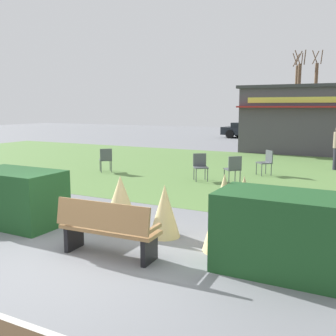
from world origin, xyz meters
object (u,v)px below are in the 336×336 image
park_bench (107,228)px  parked_car_west_slot (250,130)px  cafe_chair_north (200,165)px  tree_center_bg (298,99)px  cafe_chair_east (266,161)px  tree_left_bg (315,98)px  cafe_chair_center (233,167)px  parked_car_center_slot (317,132)px  cafe_chair_west (106,158)px  tree_right_bg (296,99)px

park_bench → parked_car_west_slot: parked_car_west_slot is taller
cafe_chair_north → tree_center_bg: 21.82m
cafe_chair_east → tree_left_bg: size_ratio=0.12×
park_bench → cafe_chair_center: park_bench is taller
cafe_chair_east → parked_car_west_slot: 16.93m
parked_car_center_slot → tree_center_bg: 4.73m
cafe_chair_center → tree_center_bg: bearing=94.5°
park_bench → cafe_chair_center: (-0.14, 6.88, 0.05)m
cafe_chair_west → tree_left_bg: tree_left_bg is taller
parked_car_center_slot → cafe_chair_center: bearing=-90.8°
parked_car_west_slot → tree_left_bg: size_ratio=0.60×
cafe_chair_center → cafe_chair_north: same height
tree_right_bg → park_bench: bearing=-85.5°
cafe_chair_center → tree_left_bg: 24.50m
parked_car_west_slot → tree_left_bg: 7.74m
cafe_chair_center → parked_car_center_slot: parked_car_center_slot is taller
cafe_chair_center → cafe_chair_west: bearing=-179.5°
park_bench → cafe_chair_east: 8.95m
cafe_chair_east → cafe_chair_west: bearing=-159.0°
cafe_chair_east → parked_car_west_slot: (-5.21, 16.11, 0.12)m
tree_left_bg → cafe_chair_east: bearing=-86.6°
parked_car_center_slot → tree_left_bg: tree_left_bg is taller
park_bench → tree_left_bg: tree_left_bg is taller
cafe_chair_north → parked_car_west_slot: parked_car_west_slot is taller
cafe_chair_center → tree_center_bg: tree_center_bg is taller
cafe_chair_west → tree_left_bg: 24.89m
cafe_chair_east → tree_left_bg: tree_left_bg is taller
cafe_chair_north → parked_car_center_slot: 18.18m
cafe_chair_west → parked_car_center_slot: (5.21, 18.21, 0.12)m
cafe_chair_west → cafe_chair_center: 4.95m
park_bench → parked_car_center_slot: 25.05m
cafe_chair_west → cafe_chair_north: bearing=1.3°
cafe_chair_north → tree_center_bg: tree_center_bg is taller
cafe_chair_center → cafe_chair_north: size_ratio=1.00×
cafe_chair_west → cafe_chair_center: bearing=0.5°
tree_left_bg → tree_center_bg: bearing=-109.9°
parked_car_west_slot → parked_car_center_slot: bearing=-0.1°
cafe_chair_east → parked_car_west_slot: parked_car_west_slot is taller
tree_left_bg → tree_center_bg: (-0.95, -2.63, -0.13)m
park_bench → parked_car_center_slot: size_ratio=0.40×
park_bench → tree_right_bg: tree_right_bg is taller
cafe_chair_north → cafe_chair_center: bearing=-2.1°
cafe_chair_west → cafe_chair_east: 5.88m
park_bench → cafe_chair_center: size_ratio=1.94×
tree_left_bg → tree_right_bg: tree_left_bg is taller
cafe_chair_east → tree_left_bg: (-1.31, 22.28, 2.68)m
cafe_chair_center → tree_right_bg: size_ratio=0.13×
cafe_chair_west → tree_right_bg: 24.52m
parked_car_center_slot → tree_left_bg: size_ratio=0.60×
parked_car_west_slot → tree_right_bg: tree_right_bg is taller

